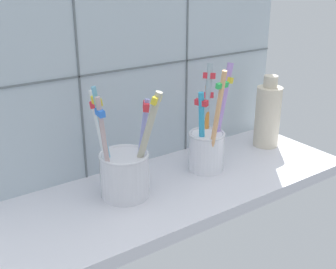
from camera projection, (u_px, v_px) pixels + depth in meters
counter_slab at (174, 190)px, 72.30cm from camera, size 64.00×22.00×2.00cm
tile_wall_back at (133, 51)px, 73.57cm from camera, size 64.00×2.20×45.00cm
toothbrush_cup_left at (124, 169)px, 67.14cm from camera, size 9.14×10.33×18.26cm
toothbrush_cup_right at (207, 143)px, 76.10cm from camera, size 9.10×9.89×18.96cm
ceramic_vase at (268, 115)px, 85.62cm from camera, size 4.96×4.96×14.34cm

